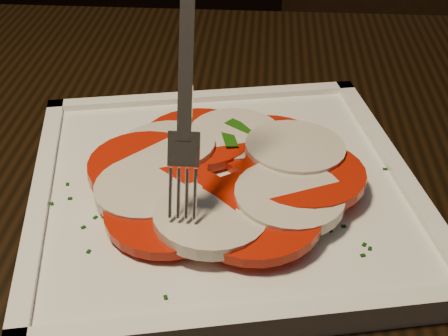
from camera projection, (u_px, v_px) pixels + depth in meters
name	position (u px, v px, depth m)	size (l,w,h in m)	color
table	(291.00, 257.00, 0.61)	(1.30, 0.95, 0.75)	black
chair	(363.00, 56.00, 1.27)	(0.50, 0.50, 0.93)	black
plate	(224.00, 190.00, 0.52)	(0.31, 0.31, 0.01)	white
caprese_salad	(224.00, 172.00, 0.51)	(0.26, 0.24, 0.03)	red
fork	(188.00, 66.00, 0.43)	(0.04, 0.09, 0.18)	white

